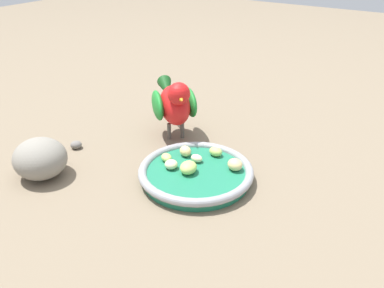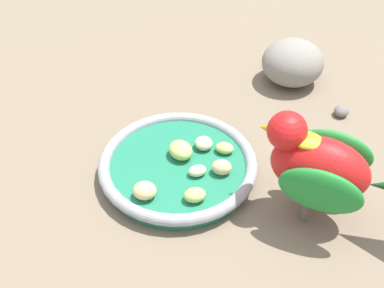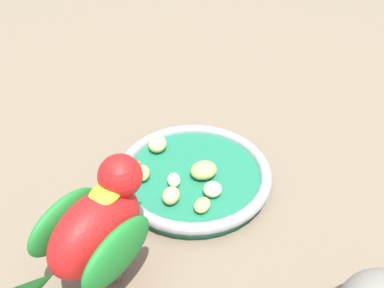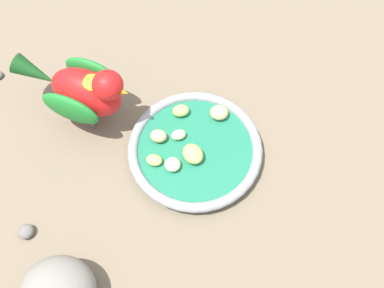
% 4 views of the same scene
% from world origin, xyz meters
% --- Properties ---
extents(ground_plane, '(4.00, 4.00, 0.00)m').
position_xyz_m(ground_plane, '(0.00, 0.00, 0.00)').
color(ground_plane, '#756651').
extents(feeding_bowl, '(0.21, 0.21, 0.03)m').
position_xyz_m(feeding_bowl, '(-0.01, -0.00, 0.01)').
color(feeding_bowl, '#1E7251').
rests_on(feeding_bowl, ground_plane).
extents(apple_piece_0, '(0.04, 0.04, 0.02)m').
position_xyz_m(apple_piece_0, '(0.00, 0.01, 0.03)').
color(apple_piece_0, '#B2CC66').
rests_on(apple_piece_0, feeding_bowl).
extents(apple_piece_1, '(0.04, 0.04, 0.02)m').
position_xyz_m(apple_piece_1, '(-0.07, -0.04, 0.03)').
color(apple_piece_1, '#E5C67F').
rests_on(apple_piece_1, feeding_bowl).
extents(apple_piece_2, '(0.03, 0.03, 0.02)m').
position_xyz_m(apple_piece_2, '(0.04, 0.02, 0.03)').
color(apple_piece_2, beige).
rests_on(apple_piece_2, feeding_bowl).
extents(apple_piece_3, '(0.02, 0.02, 0.01)m').
position_xyz_m(apple_piece_3, '(0.01, -0.03, 0.03)').
color(apple_piece_3, beige).
rests_on(apple_piece_3, feeding_bowl).
extents(apple_piece_4, '(0.03, 0.03, 0.02)m').
position_xyz_m(apple_piece_4, '(0.04, -0.04, 0.03)').
color(apple_piece_4, '#E5C67F').
rests_on(apple_piece_4, feeding_bowl).
extents(apple_piece_5, '(0.03, 0.03, 0.02)m').
position_xyz_m(apple_piece_5, '(-0.01, -0.07, 0.03)').
color(apple_piece_5, '#B2CC66').
rests_on(apple_piece_5, feeding_bowl).
extents(apple_piece_6, '(0.03, 0.03, 0.01)m').
position_xyz_m(apple_piece_6, '(0.06, 0.00, 0.03)').
color(apple_piece_6, '#B2CC66').
rests_on(apple_piece_6, feeding_bowl).
extents(parrot, '(0.17, 0.16, 0.14)m').
position_xyz_m(parrot, '(0.13, -0.13, 0.08)').
color(parrot, '#59544C').
rests_on(parrot, ground_plane).
extents(pebble_0, '(0.03, 0.03, 0.02)m').
position_xyz_m(pebble_0, '(0.27, 0.04, 0.01)').
color(pebble_0, slate).
rests_on(pebble_0, ground_plane).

